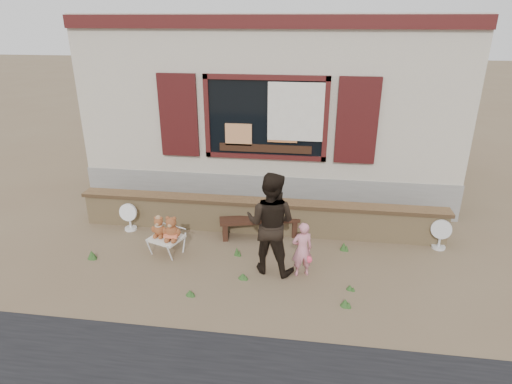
# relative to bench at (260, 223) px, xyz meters

# --- Properties ---
(ground) EXTENTS (80.00, 80.00, 0.00)m
(ground) POSITION_rel_bench_xyz_m (-0.04, -0.79, -0.28)
(ground) COLOR brown
(ground) RESTS_ON ground
(shopfront) EXTENTS (8.04, 5.13, 4.00)m
(shopfront) POSITION_rel_bench_xyz_m (-0.04, 3.70, 1.72)
(shopfront) COLOR gray
(shopfront) RESTS_ON ground
(brick_wall) EXTENTS (7.10, 0.36, 0.67)m
(brick_wall) POSITION_rel_bench_xyz_m (-0.04, 0.21, 0.06)
(brick_wall) COLOR tan
(brick_wall) RESTS_ON ground
(bench) EXTENTS (1.55, 0.68, 0.39)m
(bench) POSITION_rel_bench_xyz_m (0.00, 0.00, 0.00)
(bench) COLOR black
(bench) RESTS_ON ground
(folding_chair) EXTENTS (0.66, 0.62, 0.33)m
(folding_chair) POSITION_rel_bench_xyz_m (-1.55, -0.87, 0.01)
(folding_chair) COLOR silver
(folding_chair) RESTS_ON ground
(teddy_bear_left) EXTENTS (0.34, 0.32, 0.38)m
(teddy_bear_left) POSITION_rel_bench_xyz_m (-1.68, -0.82, 0.23)
(teddy_bear_left) COLOR brown
(teddy_bear_left) RESTS_ON folding_chair
(teddy_bear_right) EXTENTS (0.40, 0.37, 0.44)m
(teddy_bear_right) POSITION_rel_bench_xyz_m (-1.42, -0.91, 0.27)
(teddy_bear_right) COLOR brown
(teddy_bear_right) RESTS_ON folding_chair
(child) EXTENTS (0.40, 0.33, 0.94)m
(child) POSITION_rel_bench_xyz_m (0.85, -1.21, 0.19)
(child) COLOR pink
(child) RESTS_ON ground
(adult) EXTENTS (0.96, 0.82, 1.72)m
(adult) POSITION_rel_bench_xyz_m (0.33, -1.13, 0.58)
(adult) COLOR black
(adult) RESTS_ON ground
(fan_left) EXTENTS (0.35, 0.24, 0.57)m
(fan_left) POSITION_rel_bench_xyz_m (-2.58, -0.07, 0.00)
(fan_left) COLOR white
(fan_left) RESTS_ON ground
(fan_right) EXTENTS (0.37, 0.24, 0.58)m
(fan_right) POSITION_rel_bench_xyz_m (3.31, 0.01, 0.01)
(fan_right) COLOR silver
(fan_right) RESTS_ON ground
(grass_tufts) EXTENTS (4.56, 1.85, 0.16)m
(grass_tufts) POSITION_rel_bench_xyz_m (-0.19, -1.25, -0.22)
(grass_tufts) COLOR #2D5321
(grass_tufts) RESTS_ON ground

